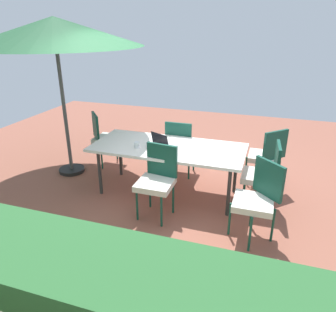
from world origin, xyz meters
The scene contains 12 objects.
ground_plane centered at (0.00, 0.00, -0.01)m, with size 10.00×10.00×0.02m, color #935442.
hedge_row centered at (0.00, 2.86, 0.56)m, with size 6.30×0.69×1.13m, color #2D6633.
dining_table centered at (0.00, 0.00, 0.72)m, with size 2.25×1.00×0.77m.
patio_umbrella centered at (1.86, -0.19, 2.32)m, with size 2.70×2.70×2.54m.
chair_southeast centered at (1.42, -0.67, 0.55)m, with size 0.59×0.58×0.98m.
chair_north centered at (-0.05, 0.62, 0.55)m, with size 0.48×0.49×0.98m.
chair_south centered at (0.00, -0.67, 0.55)m, with size 0.46×0.46×0.98m.
chair_west centered at (-1.39, 0.02, 0.55)m, with size 0.48×0.46×0.98m.
chair_southwest centered at (-1.40, -0.69, 0.55)m, with size 0.59×0.59×0.98m.
chair_northwest centered at (-1.35, 0.73, 0.55)m, with size 0.59×0.59×0.98m.
laptop centered at (0.07, 0.01, 0.82)m, with size 0.39×0.36×0.21m.
cup centered at (0.41, 0.19, 0.81)m, with size 0.08×0.08×0.08m, color white.
Camera 1 is at (-1.39, 4.21, 2.47)m, focal length 34.53 mm.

